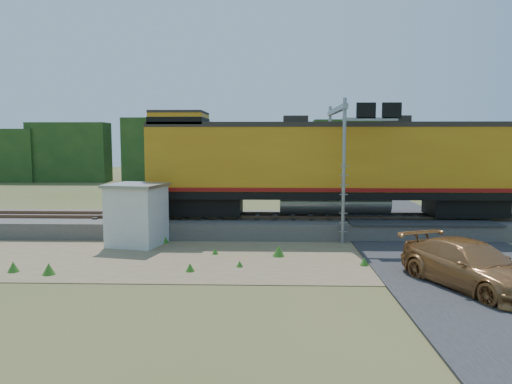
{
  "coord_description": "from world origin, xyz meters",
  "views": [
    {
      "loc": [
        -0.17,
        -19.31,
        4.69
      ],
      "look_at": [
        -0.89,
        3.0,
        2.4
      ],
      "focal_mm": 35.0,
      "sensor_mm": 36.0,
      "label": 1
    }
  ],
  "objects_px": {
    "signal_gantry": "(345,135)",
    "car": "(471,265)",
    "shed": "(137,214)",
    "locomotive": "(329,164)"
  },
  "relations": [
    {
      "from": "signal_gantry",
      "to": "car",
      "type": "xyz_separation_m",
      "value": [
        2.77,
        -8.94,
        -4.23
      ]
    },
    {
      "from": "locomotive",
      "to": "shed",
      "type": "xyz_separation_m",
      "value": [
        -8.95,
        -3.36,
        -2.12
      ]
    },
    {
      "from": "car",
      "to": "locomotive",
      "type": "bearing_deg",
      "value": 86.68
    },
    {
      "from": "shed",
      "to": "car",
      "type": "distance_m",
      "value": 13.87
    },
    {
      "from": "signal_gantry",
      "to": "car",
      "type": "bearing_deg",
      "value": -72.78
    },
    {
      "from": "shed",
      "to": "locomotive",
      "type": "bearing_deg",
      "value": 32.43
    },
    {
      "from": "shed",
      "to": "car",
      "type": "bearing_deg",
      "value": -14.86
    },
    {
      "from": "locomotive",
      "to": "car",
      "type": "bearing_deg",
      "value": -70.3
    },
    {
      "from": "signal_gantry",
      "to": "locomotive",
      "type": "bearing_deg",
      "value": 135.53
    },
    {
      "from": "car",
      "to": "shed",
      "type": "bearing_deg",
      "value": 130.3
    }
  ]
}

